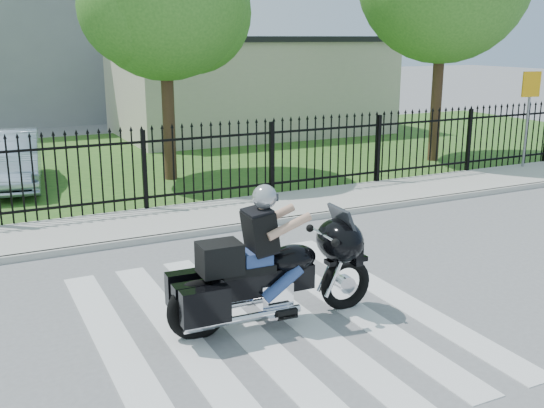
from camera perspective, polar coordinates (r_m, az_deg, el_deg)
name	(u,v)px	position (r m, az deg, el deg)	size (l,w,h in m)	color
ground	(270,321)	(8.62, -0.22, -10.48)	(120.00, 120.00, 0.00)	slate
crosswalk	(270,321)	(8.62, -0.22, -10.44)	(5.00, 5.50, 0.01)	silver
sidewalk	(160,222)	(13.00, -9.99, -1.63)	(40.00, 2.00, 0.12)	#ADAAA3
curb	(176,236)	(12.08, -8.62, -2.84)	(40.00, 0.12, 0.12)	#ADAAA3
grass_strip	(92,164)	(19.66, -15.86, 3.44)	(40.00, 12.00, 0.02)	#26561D
iron_fence	(145,172)	(13.73, -11.34, 2.81)	(26.00, 0.04, 1.80)	black
building_low	(250,88)	(25.33, -2.00, 10.38)	(10.00, 6.00, 3.50)	beige
building_low_roof	(249,39)	(25.26, -2.04, 14.57)	(10.20, 6.20, 0.20)	black
motorcycle_rider	(269,267)	(8.28, -0.28, -5.65)	(2.92, 0.92, 1.93)	black
parked_car	(8,160)	(17.21, -22.55, 3.70)	(1.46, 4.19, 1.38)	#A8B7D3
traffic_sign	(530,99)	(19.15, 22.10, 8.69)	(0.58, 0.13, 2.64)	gray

